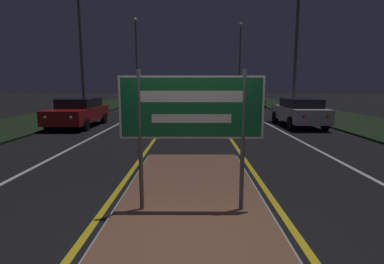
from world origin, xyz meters
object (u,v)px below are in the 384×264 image
at_px(streetlight_right_far, 240,53).
at_px(car_approaching_0, 79,112).
at_px(streetlight_right_near, 298,14).
at_px(car_receding_0, 299,112).
at_px(car_receding_1, 253,100).
at_px(streetlight_left_far, 136,53).
at_px(highway_sign, 191,113).

distance_m(streetlight_right_far, car_approaching_0, 29.59).
relative_size(streetlight_right_near, car_receding_0, 2.02).
xyz_separation_m(car_receding_0, car_receding_1, (0.26, 13.63, -0.08)).
bearing_deg(car_approaching_0, streetlight_right_near, 13.24).
height_order(streetlight_left_far, car_receding_0, streetlight_left_far).
xyz_separation_m(streetlight_right_far, car_receding_0, (-0.77, -26.16, -5.74)).
height_order(streetlight_left_far, streetlight_right_far, streetlight_right_far).
relative_size(streetlight_left_far, car_receding_0, 2.10).
bearing_deg(car_receding_0, streetlight_right_far, 88.31).
xyz_separation_m(streetlight_right_far, car_approaching_0, (-12.32, -26.28, -5.75)).
bearing_deg(streetlight_left_far, streetlight_right_far, 27.95).
bearing_deg(streetlight_left_far, highway_sign, -77.85).
relative_size(streetlight_right_near, car_receding_1, 2.28).
xyz_separation_m(highway_sign, streetlight_right_far, (6.33, 37.09, 4.80)).
bearing_deg(car_approaching_0, car_receding_1, 49.35).
height_order(streetlight_right_far, car_receding_0, streetlight_right_far).
bearing_deg(streetlight_right_far, streetlight_right_near, -90.47).
distance_m(highway_sign, streetlight_right_near, 15.65).
xyz_separation_m(highway_sign, car_receding_0, (5.56, 10.93, -0.94)).
relative_size(streetlight_left_far, car_receding_1, 2.37).
bearing_deg(streetlight_right_near, car_receding_0, -102.01).
height_order(highway_sign, streetlight_right_near, streetlight_right_near).
xyz_separation_m(streetlight_left_far, streetlight_right_far, (12.84, 6.81, 0.78)).
height_order(car_receding_1, car_approaching_0, car_approaching_0).
xyz_separation_m(streetlight_left_far, car_receding_1, (12.33, -5.71, -5.04)).
height_order(streetlight_right_near, car_receding_1, streetlight_right_near).
bearing_deg(streetlight_right_far, car_approaching_0, -115.11).
distance_m(streetlight_right_near, car_receding_1, 12.24).
xyz_separation_m(streetlight_left_far, car_approaching_0, (0.53, -19.47, -4.97)).
relative_size(streetlight_right_far, car_receding_0, 2.28).
height_order(streetlight_left_far, car_receding_1, streetlight_left_far).
bearing_deg(highway_sign, car_approaching_0, 119.00).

